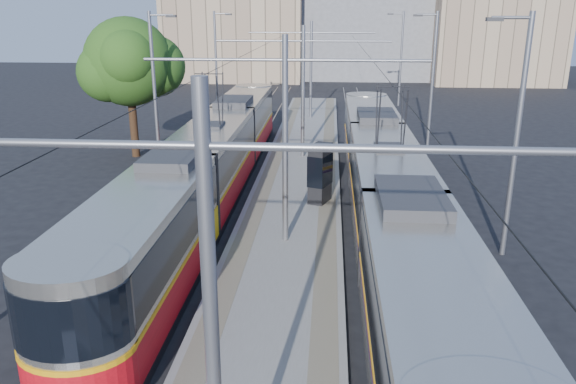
{
  "coord_description": "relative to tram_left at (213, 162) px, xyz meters",
  "views": [
    {
      "loc": [
        1.46,
        -10.25,
        7.99
      ],
      "look_at": [
        -0.02,
        9.46,
        1.6
      ],
      "focal_mm": 35.0,
      "sensor_mm": 36.0,
      "label": 1
    }
  ],
  "objects": [
    {
      "name": "catenary",
      "position": [
        3.6,
        1.02,
        2.82
      ],
      "size": [
        9.2,
        70.0,
        7.0
      ],
      "color": "gray",
      "rests_on": "platform"
    },
    {
      "name": "street_lamps",
      "position": [
        3.6,
        7.86,
        2.47
      ],
      "size": [
        15.18,
        38.22,
        8.0
      ],
      "color": "gray",
      "rests_on": "ground"
    },
    {
      "name": "shelter",
      "position": [
        4.71,
        -0.89,
        -0.1
      ],
      "size": [
        1.06,
        1.3,
        2.49
      ],
      "rotation": [
        0.0,
        0.0,
        -0.38
      ],
      "color": "black",
      "rests_on": "platform"
    },
    {
      "name": "tram_left",
      "position": [
        0.0,
        0.0,
        0.0
      ],
      "size": [
        2.43,
        29.45,
        5.5
      ],
      "color": "black",
      "rests_on": "ground"
    },
    {
      "name": "tactile_strip_left",
      "position": [
        2.15,
        3.86,
        -1.4
      ],
      "size": [
        0.7,
        50.0,
        0.01
      ],
      "primitive_type": "cube",
      "color": "gray",
      "rests_on": "platform"
    },
    {
      "name": "building_right",
      "position": [
        23.6,
        44.86,
        4.75
      ],
      "size": [
        14.28,
        10.2,
        12.9
      ],
      "color": "tan",
      "rests_on": "ground"
    },
    {
      "name": "building_centre",
      "position": [
        9.6,
        50.86,
        5.84
      ],
      "size": [
        18.36,
        14.28,
        15.08
      ],
      "color": "gray",
      "rests_on": "ground"
    },
    {
      "name": "rails",
      "position": [
        3.6,
        3.86,
        -1.69
      ],
      "size": [
        8.71,
        70.0,
        0.03
      ],
      "color": "gray",
      "rests_on": "ground"
    },
    {
      "name": "tree",
      "position": [
        -5.72,
        7.54,
        3.53
      ],
      "size": [
        5.33,
        4.93,
        7.75
      ],
      "color": "#382314",
      "rests_on": "ground"
    },
    {
      "name": "tram_right",
      "position": [
        7.2,
        -3.65,
        0.15
      ],
      "size": [
        2.43,
        29.48,
        5.5
      ],
      "color": "black",
      "rests_on": "ground"
    },
    {
      "name": "building_left",
      "position": [
        -6.4,
        46.86,
        5.99
      ],
      "size": [
        16.32,
        12.24,
        15.38
      ],
      "color": "tan",
      "rests_on": "ground"
    },
    {
      "name": "tactile_strip_right",
      "position": [
        5.05,
        3.86,
        -1.4
      ],
      "size": [
        0.7,
        50.0,
        0.01
      ],
      "primitive_type": "cube",
      "color": "gray",
      "rests_on": "platform"
    },
    {
      "name": "platform",
      "position": [
        3.6,
        3.86,
        -1.56
      ],
      "size": [
        4.0,
        50.0,
        0.3
      ],
      "primitive_type": "cube",
      "color": "gray",
      "rests_on": "ground"
    }
  ]
}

